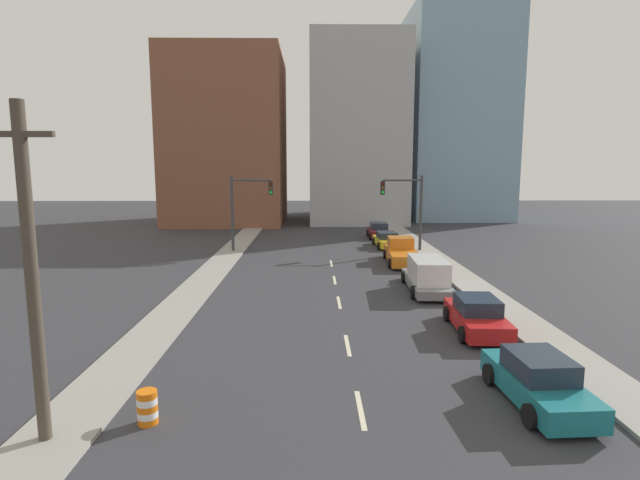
{
  "coord_description": "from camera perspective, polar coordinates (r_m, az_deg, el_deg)",
  "views": [
    {
      "loc": [
        -1.41,
        -5.38,
        7.04
      ],
      "look_at": [
        -0.88,
        27.65,
        2.2
      ],
      "focal_mm": 28.0,
      "sensor_mm": 36.0,
      "label": 1
    }
  ],
  "objects": [
    {
      "name": "utility_pole_left_near",
      "position": [
        14.13,
        -30.08,
        -3.47
      ],
      "size": [
        1.6,
        0.32,
        8.61
      ],
      "color": "#473D33",
      "rests_on": "ground"
    },
    {
      "name": "building_glass_right",
      "position": [
        75.56,
        14.59,
        13.33
      ],
      "size": [
        13.0,
        20.0,
        27.91
      ],
      "color": "#7A9EB7",
      "rests_on": "ground"
    },
    {
      "name": "building_office_center",
      "position": [
        69.0,
        3.95,
        11.97
      ],
      "size": [
        12.0,
        20.0,
        22.88
      ],
      "color": "#A8A8AD",
      "rests_on": "ground"
    },
    {
      "name": "sedan_red",
      "position": [
        22.75,
        17.48,
        -8.26
      ],
      "size": [
        2.31,
        4.74,
        1.52
      ],
      "rotation": [
        0.0,
        0.0,
        -0.05
      ],
      "color": "red",
      "rests_on": "ground"
    },
    {
      "name": "sidewalk_left",
      "position": [
        50.83,
        -8.52,
        0.36
      ],
      "size": [
        2.15,
        89.03,
        0.13
      ],
      "color": "gray",
      "rests_on": "ground"
    },
    {
      "name": "building_brick_left",
      "position": [
        65.58,
        -10.45,
        11.17
      ],
      "size": [
        14.0,
        16.0,
        20.88
      ],
      "color": "brown",
      "rests_on": "ground"
    },
    {
      "name": "traffic_signal_left",
      "position": [
        41.7,
        -8.76,
        4.13
      ],
      "size": [
        3.51,
        0.35,
        6.36
      ],
      "color": "#38383D",
      "rests_on": "ground"
    },
    {
      "name": "box_truck_gray",
      "position": [
        29.17,
        12.17,
        -3.96
      ],
      "size": [
        2.56,
        6.26,
        1.92
      ],
      "rotation": [
        0.0,
        0.0,
        -0.05
      ],
      "color": "slate",
      "rests_on": "ground"
    },
    {
      "name": "sedan_yellow",
      "position": [
        44.67,
        7.64,
        -0.0
      ],
      "size": [
        2.22,
        4.77,
        1.35
      ],
      "rotation": [
        0.0,
        0.0,
        0.03
      ],
      "color": "gold",
      "rests_on": "ground"
    },
    {
      "name": "traffic_signal_right",
      "position": [
        42.11,
        10.23,
        4.13
      ],
      "size": [
        3.51,
        0.35,
        6.36
      ],
      "color": "#38383D",
      "rests_on": "ground"
    },
    {
      "name": "lane_stripe_at_31m",
      "position": [
        36.81,
        1.29,
        -2.69
      ],
      "size": [
        0.16,
        2.4,
        0.01
      ],
      "primitive_type": "cube",
      "color": "beige",
      "rests_on": "ground"
    },
    {
      "name": "sedan_teal",
      "position": [
        16.81,
        23.67,
        -14.57
      ],
      "size": [
        2.21,
        4.57,
        1.53
      ],
      "rotation": [
        0.0,
        0.0,
        0.05
      ],
      "color": "#196B75",
      "rests_on": "ground"
    },
    {
      "name": "lane_stripe_at_8m",
      "position": [
        15.48,
        4.64,
        -18.73
      ],
      "size": [
        0.16,
        2.4,
        0.01
      ],
      "primitive_type": "cube",
      "color": "beige",
      "rests_on": "ground"
    },
    {
      "name": "lane_stripe_at_20m",
      "position": [
        26.39,
        2.19,
        -7.14
      ],
      "size": [
        0.16,
        2.4,
        0.01
      ],
      "primitive_type": "cube",
      "color": "beige",
      "rests_on": "ground"
    },
    {
      "name": "pickup_truck_orange",
      "position": [
        37.43,
        9.3,
        -1.44
      ],
      "size": [
        2.57,
        6.24,
        1.82
      ],
      "rotation": [
        0.0,
        0.0,
        -0.05
      ],
      "color": "orange",
      "rests_on": "ground"
    },
    {
      "name": "lane_stripe_at_25m",
      "position": [
        31.47,
        1.67,
        -4.59
      ],
      "size": [
        0.16,
        2.4,
        0.01
      ],
      "primitive_type": "cube",
      "color": "beige",
      "rests_on": "ground"
    },
    {
      "name": "sedan_maroon",
      "position": [
        50.41,
        6.72,
        1.05
      ],
      "size": [
        2.22,
        4.29,
        1.53
      ],
      "rotation": [
        0.0,
        0.0,
        -0.02
      ],
      "color": "maroon",
      "rests_on": "ground"
    },
    {
      "name": "traffic_barrel",
      "position": [
        15.27,
        -19.12,
        -17.61
      ],
      "size": [
        0.56,
        0.56,
        0.95
      ],
      "color": "orange",
      "rests_on": "ground"
    },
    {
      "name": "sidewalk_right",
      "position": [
        51.27,
        9.82,
        0.4
      ],
      "size": [
        2.15,
        89.03,
        0.13
      ],
      "color": "gray",
      "rests_on": "ground"
    },
    {
      "name": "lane_stripe_at_14m",
      "position": [
        20.35,
        3.17,
        -11.9
      ],
      "size": [
        0.16,
        2.4,
        0.01
      ],
      "primitive_type": "cube",
      "color": "beige",
      "rests_on": "ground"
    }
  ]
}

